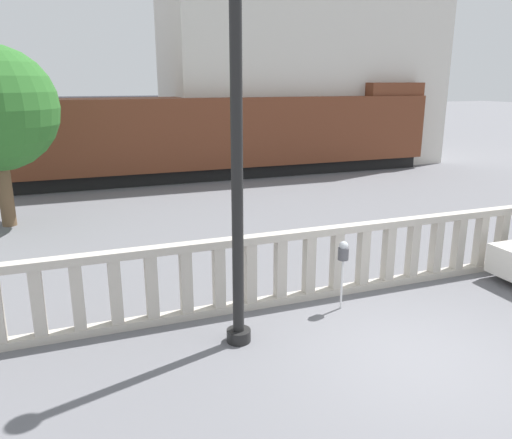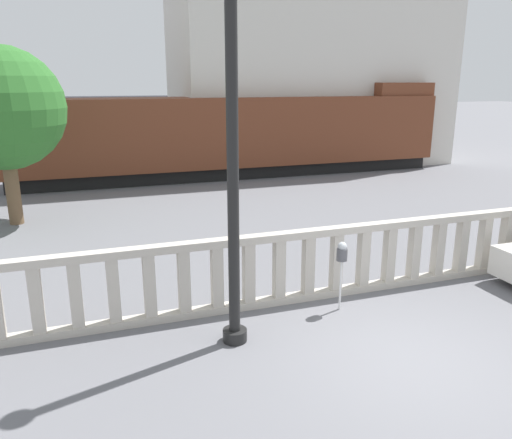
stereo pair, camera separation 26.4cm
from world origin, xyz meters
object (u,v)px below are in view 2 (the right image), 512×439
(parking_meter, at_px, (342,255))
(train_near, at_px, (239,135))
(tree_left, at_px, (2,109))
(lamppost, at_px, (233,150))
(train_far, at_px, (160,121))

(parking_meter, bearing_deg, train_near, 80.51)
(train_near, bearing_deg, tree_left, -148.13)
(lamppost, height_order, train_far, lamppost)
(tree_left, bearing_deg, train_near, 31.87)
(parking_meter, distance_m, tree_left, 10.78)
(lamppost, height_order, tree_left, lamppost)
(train_near, relative_size, tree_left, 3.71)
(lamppost, distance_m, parking_meter, 3.06)
(lamppost, xyz_separation_m, tree_left, (-4.16, 8.87, 0.22))
(train_near, xyz_separation_m, tree_left, (-8.66, -5.38, 1.55))
(tree_left, bearing_deg, train_far, 67.09)
(train_far, bearing_deg, tree_left, -112.91)
(parking_meter, xyz_separation_m, train_near, (2.30, 13.78, 0.75))
(parking_meter, bearing_deg, lamppost, -167.67)
(lamppost, height_order, train_near, lamppost)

